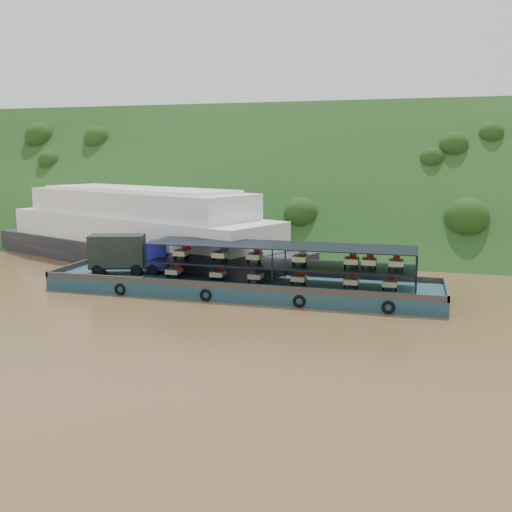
# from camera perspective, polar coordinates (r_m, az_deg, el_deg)

# --- Properties ---
(ground) EXTENTS (160.00, 160.00, 0.00)m
(ground) POSITION_cam_1_polar(r_m,az_deg,el_deg) (48.68, 1.34, -4.41)
(ground) COLOR brown
(ground) RESTS_ON ground
(hillside) EXTENTS (140.00, 39.60, 39.60)m
(hillside) POSITION_cam_1_polar(r_m,az_deg,el_deg) (83.43, 7.35, 1.52)
(hillside) COLOR #143613
(hillside) RESTS_ON ground
(cargo_barge) EXTENTS (35.00, 7.18, 4.85)m
(cargo_barge) POSITION_cam_1_polar(r_m,az_deg,el_deg) (51.03, -2.74, -2.34)
(cargo_barge) COLOR #153C49
(cargo_barge) RESTS_ON ground
(passenger_ferry) EXTENTS (43.07, 25.87, 8.55)m
(passenger_ferry) POSITION_cam_1_polar(r_m,az_deg,el_deg) (67.10, -11.65, 2.57)
(passenger_ferry) COLOR black
(passenger_ferry) RESTS_ON ground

